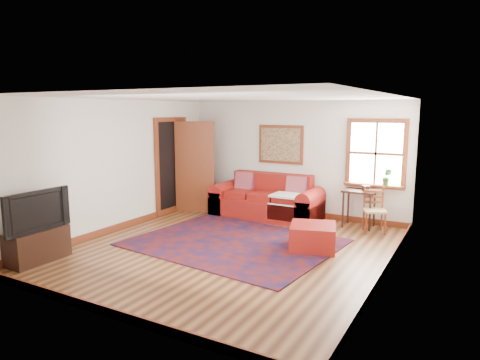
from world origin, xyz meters
The scene contains 13 objects.
ground centered at (0.00, 0.00, 0.00)m, with size 5.50×5.50×0.00m, color #462513.
room_envelope centered at (0.00, 0.02, 1.65)m, with size 5.04×5.54×2.52m.
window centered at (1.78, 2.70, 1.31)m, with size 1.18×0.20×1.38m.
doorway centered at (-2.21, 1.78, 1.07)m, with size 0.89×1.08×2.14m.
framed_artwork centered at (-0.30, 2.71, 1.55)m, with size 1.05×0.07×0.85m.
persian_rug centered at (-0.10, 0.31, 0.01)m, with size 3.34×2.68×0.02m, color #56110C.
red_leather_sofa centered at (-0.41, 2.29, 0.31)m, with size 2.36×0.98×0.92m.
red_ottoman centered at (1.21, 0.66, 0.21)m, with size 0.73×0.73×0.42m, color maroon.
side_table centered at (1.54, 2.42, 0.62)m, with size 0.62×0.47×0.75m.
ladder_back_chair centered at (1.88, 2.21, 0.46)m, with size 0.51×0.50×0.86m.
media_cabinet centered at (-2.28, -1.95, 0.25)m, with size 0.41×0.91×0.50m, color black.
television centered at (-2.26, -1.99, 0.81)m, with size 1.08×0.14×0.62m, color black.
candle_hurricane centered at (-2.23, -1.58, 0.59)m, with size 0.12×0.12×0.18m.
Camera 1 is at (3.51, -5.94, 2.30)m, focal length 32.00 mm.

